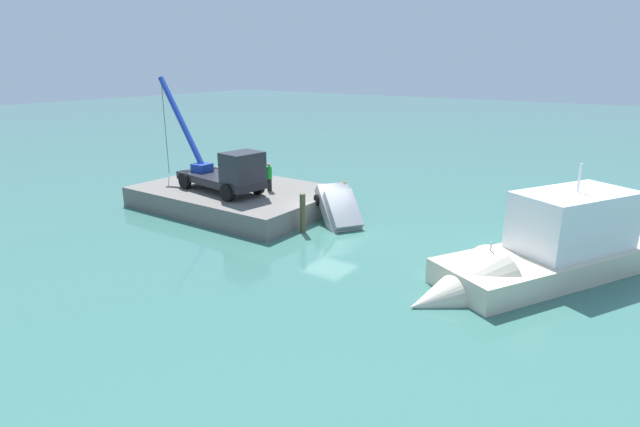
{
  "coord_description": "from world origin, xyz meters",
  "views": [
    {
      "loc": [
        14.9,
        -22.02,
        8.72
      ],
      "look_at": [
        -0.46,
        -0.25,
        0.71
      ],
      "focal_mm": 28.53,
      "sensor_mm": 36.0,
      "label": 1
    }
  ],
  "objects_px": {
    "crane_truck": "(226,171)",
    "dock_worker": "(269,177)",
    "moored_yacht": "(532,267)",
    "salvaged_car": "(342,216)"
  },
  "relations": [
    {
      "from": "salvaged_car",
      "to": "crane_truck",
      "type": "bearing_deg",
      "value": -166.59
    },
    {
      "from": "dock_worker",
      "to": "salvaged_car",
      "type": "relative_size",
      "value": 0.42
    },
    {
      "from": "dock_worker",
      "to": "moored_yacht",
      "type": "bearing_deg",
      "value": -5.95
    },
    {
      "from": "salvaged_car",
      "to": "moored_yacht",
      "type": "relative_size",
      "value": 0.3
    },
    {
      "from": "crane_truck",
      "to": "salvaged_car",
      "type": "distance_m",
      "value": 7.53
    },
    {
      "from": "dock_worker",
      "to": "salvaged_car",
      "type": "height_order",
      "value": "dock_worker"
    },
    {
      "from": "crane_truck",
      "to": "moored_yacht",
      "type": "height_order",
      "value": "crane_truck"
    },
    {
      "from": "crane_truck",
      "to": "dock_worker",
      "type": "height_order",
      "value": "crane_truck"
    },
    {
      "from": "crane_truck",
      "to": "moored_yacht",
      "type": "xyz_separation_m",
      "value": [
        17.36,
        0.25,
        -1.99
      ]
    },
    {
      "from": "salvaged_car",
      "to": "moored_yacht",
      "type": "distance_m",
      "value": 10.39
    }
  ]
}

